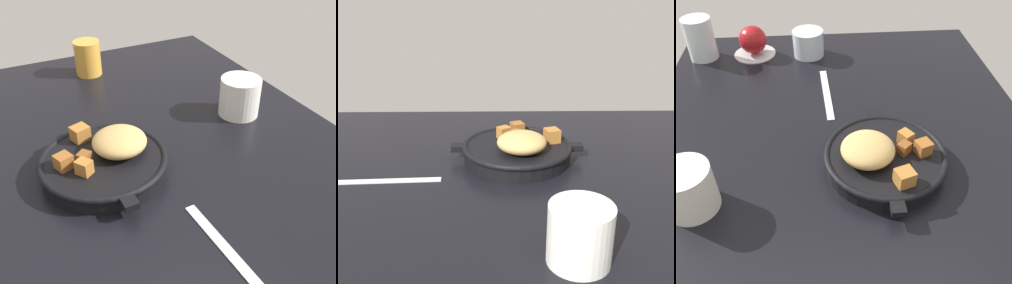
{
  "view_description": "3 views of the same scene",
  "coord_description": "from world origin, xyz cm",
  "views": [
    {
      "loc": [
        53.97,
        -22.72,
        44.49
      ],
      "look_at": [
        1.82,
        3.15,
        4.85
      ],
      "focal_mm": 43.03,
      "sensor_mm": 36.0,
      "label": 1
    },
    {
      "loc": [
        2.53,
        70.1,
        35.06
      ],
      "look_at": [
        1.35,
        -1.51,
        6.39
      ],
      "focal_mm": 44.34,
      "sensor_mm": 36.0,
      "label": 2
    },
    {
      "loc": [
        -47.84,
        3.34,
        47.94
      ],
      "look_at": [
        -0.57,
        -0.44,
        6.04
      ],
      "focal_mm": 38.78,
      "sensor_mm": 36.0,
      "label": 3
    }
  ],
  "objects": [
    {
      "name": "ground_plane",
      "position": [
        0.0,
        0.0,
        -1.2
      ],
      "size": [
        111.51,
        81.12,
        2.4
      ],
      "primitive_type": "cube",
      "color": "black"
    },
    {
      "name": "cast_iron_skillet",
      "position": [
        -1.17,
        -7.51,
        2.47
      ],
      "size": [
        26.73,
        22.44,
        7.1
      ],
      "color": "black",
      "rests_on": "ground_plane"
    },
    {
      "name": "saucer_plate",
      "position": [
        44.6,
        20.47,
        0.3
      ],
      "size": [
        11.14,
        11.14,
        0.6
      ],
      "primitive_type": "cylinder",
      "color": "#B7BABF",
      "rests_on": "ground_plane"
    },
    {
      "name": "red_apple",
      "position": [
        44.6,
        20.47,
        4.27
      ],
      "size": [
        7.34,
        7.34,
        7.34
      ],
      "primitive_type": "sphere",
      "color": "maroon",
      "rests_on": "saucer_plate"
    },
    {
      "name": "butter_knife",
      "position": [
        23.67,
        1.71,
        0.18
      ],
      "size": [
        20.55,
        2.65,
        0.36
      ],
      "primitive_type": "cube",
      "rotation": [
        0.0,
        0.0,
        0.05
      ],
      "color": "silver",
      "rests_on": "ground_plane"
    },
    {
      "name": "water_glass_tall",
      "position": [
        43.92,
        33.8,
        5.44
      ],
      "size": [
        7.42,
        7.42,
        10.88
      ],
      "primitive_type": "cylinder",
      "color": "silver",
      "rests_on": "ground_plane"
    },
    {
      "name": "water_glass_short",
      "position": [
        43.14,
        5.67,
        3.43
      ],
      "size": [
        8.23,
        8.23,
        6.87
      ],
      "primitive_type": "cylinder",
      "color": "silver",
      "rests_on": "ground_plane"
    },
    {
      "name": "ceramic_mug_white",
      "position": [
        -7.78,
        25.04,
        4.13
      ],
      "size": [
        8.61,
        8.61,
        8.26
      ],
      "primitive_type": "cylinder",
      "color": "silver",
      "rests_on": "ground_plane"
    }
  ]
}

